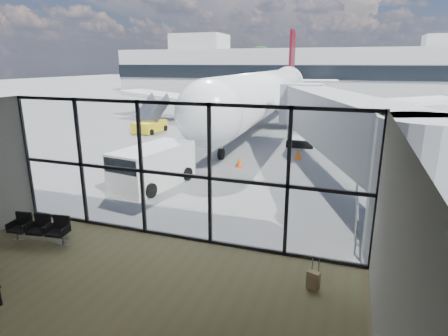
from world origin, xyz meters
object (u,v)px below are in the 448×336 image
Objects in this scene: seating_row at (41,227)px; belt_loader at (201,115)px; suitcase at (313,280)px; airliner at (268,92)px; service_van at (152,166)px; mobile_stairs at (150,125)px.

belt_loader is at bearing 92.76° from seating_row.
belt_loader reaches higher than seating_row.
suitcase is at bearing -7.06° from seating_row.
airliner is at bearing 122.11° from suitcase.
seating_row is at bearing -86.02° from service_van.
airliner reaches higher than suitcase.
suitcase is 27.27m from airliner.
seating_row is 8.65m from suitcase.
service_van reaches higher than suitcase.
belt_loader is 6.80m from mobile_stairs.
service_van is at bearing -83.12° from belt_loader.
suitcase is 0.02× the size of airliner.
belt_loader is at bearing 135.02° from suitcase.
airliner reaches higher than service_van.
airliner is at bearing 78.72° from seating_row.
belt_loader reaches higher than service_van.
airliner is 20.27m from service_van.
airliner is at bearing 96.71° from service_van.
service_van is at bearing -56.54° from mobile_stairs.
belt_loader is (-4.84, 25.26, 0.16)m from seating_row.
seating_row reaches higher than suitcase.
belt_loader is at bearing 115.10° from service_van.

